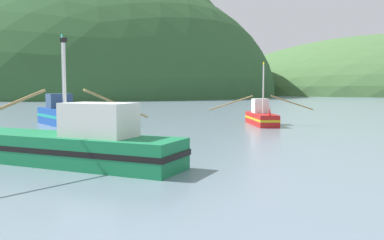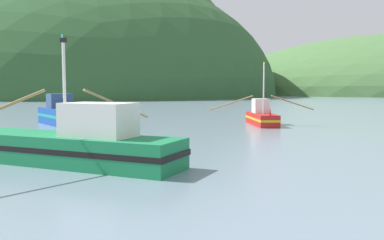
% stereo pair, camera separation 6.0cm
% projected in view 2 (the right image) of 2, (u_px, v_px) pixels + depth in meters
% --- Properties ---
extents(hill_far_left, '(80.94, 64.75, 105.09)m').
position_uv_depth(hill_far_left, '(149.00, 94.00, 183.70)').
color(hill_far_left, '#47703D').
rests_on(hill_far_left, ground).
extents(hill_far_right, '(127.58, 102.06, 79.08)m').
position_uv_depth(hill_far_right, '(82.00, 96.00, 140.83)').
color(hill_far_right, '#2D562D').
rests_on(hill_far_right, ground).
extents(hill_far_center, '(82.34, 65.88, 89.17)m').
position_uv_depth(hill_far_center, '(188.00, 92.00, 221.16)').
color(hill_far_center, '#386633').
rests_on(hill_far_center, ground).
extents(fishing_boat_blue, '(6.19, 6.95, 7.82)m').
position_uv_depth(fishing_boat_blue, '(63.00, 115.00, 36.97)').
color(fishing_boat_blue, '#19479E').
rests_on(fishing_boat_blue, ground).
extents(fishing_boat_green, '(10.89, 12.98, 5.46)m').
position_uv_depth(fishing_boat_green, '(71.00, 145.00, 18.24)').
color(fishing_boat_green, '#197A47').
rests_on(fishing_boat_green, ground).
extents(fishing_boat_red, '(9.19, 6.21, 5.42)m').
position_uv_depth(fishing_boat_red, '(262.00, 116.00, 36.86)').
color(fishing_boat_red, red).
rests_on(fishing_boat_red, ground).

